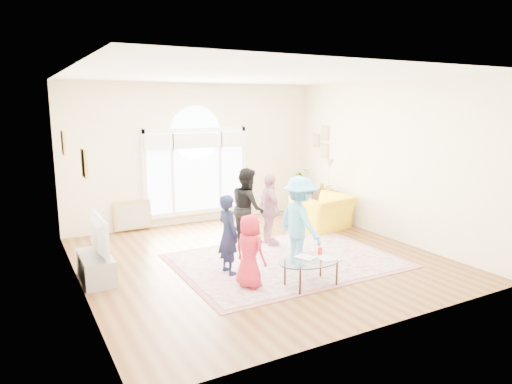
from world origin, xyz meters
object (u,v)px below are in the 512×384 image
television (94,236)px  coffee_table (311,261)px  tv_console (96,268)px  area_rug (286,260)px  armchair (323,212)px

television → coffee_table: 3.36m
tv_console → television: 0.52m
area_rug → coffee_table: size_ratio=3.28×
area_rug → tv_console: tv_console is taller
tv_console → area_rug: bearing=-12.1°
area_rug → coffee_table: coffee_table is taller
tv_console → television: (0.01, 0.00, 0.52)m
area_rug → tv_console: 3.18m
area_rug → television: size_ratio=3.39×
area_rug → armchair: (1.85, 1.41, 0.37)m
television → coffee_table: television is taller
tv_console → coffee_table: size_ratio=0.91×
area_rug → coffee_table: (-0.28, -1.13, 0.39)m
area_rug → tv_console: (-3.10, 0.67, 0.20)m
area_rug → television: (-3.10, 0.67, 0.72)m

